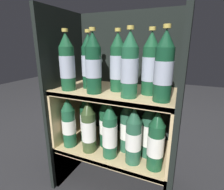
{
  "coord_description": "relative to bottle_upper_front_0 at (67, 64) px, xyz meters",
  "views": [
    {
      "loc": [
        0.31,
        -0.59,
        0.74
      ],
      "look_at": [
        0.0,
        0.11,
        0.52
      ],
      "focal_mm": 28.0,
      "sensor_mm": 36.0,
      "label": 1
    }
  ],
  "objects": [
    {
      "name": "bottle_upper_back_2",
      "position": [
        0.36,
        0.08,
        0.0
      ],
      "size": [
        0.07,
        0.07,
        0.27
      ],
      "color": "#194C2D",
      "rests_on": "shelf_upper"
    },
    {
      "name": "bottle_lower_front_3",
      "position": [
        0.33,
        0.0,
        -0.3
      ],
      "size": [
        0.07,
        0.07,
        0.27
      ],
      "color": "#285B42",
      "rests_on": "shelf_lower"
    },
    {
      "name": "bottle_upper_back_1",
      "position": [
        0.22,
        0.08,
        -0.0
      ],
      "size": [
        0.07,
        0.07,
        0.27
      ],
      "color": "#194C2D",
      "rests_on": "shelf_upper"
    },
    {
      "name": "bottle_lower_front_2",
      "position": [
        0.21,
        0.0,
        -0.3
      ],
      "size": [
        0.07,
        0.07,
        0.27
      ],
      "color": "#1E5638",
      "rests_on": "shelf_lower"
    },
    {
      "name": "bottle_lower_back_2",
      "position": [
        0.27,
        0.08,
        -0.3
      ],
      "size": [
        0.07,
        0.07,
        0.27
      ],
      "color": "#285B42",
      "rests_on": "shelf_lower"
    },
    {
      "name": "bottle_lower_front_4",
      "position": [
        0.42,
        0.0,
        -0.3
      ],
      "size": [
        0.07,
        0.07,
        0.27
      ],
      "color": "#194C2D",
      "rests_on": "shelf_lower"
    },
    {
      "name": "bottle_upper_front_2",
      "position": [
        0.3,
        0.0,
        0.0
      ],
      "size": [
        0.07,
        0.07,
        0.27
      ],
      "color": "#1E5638",
      "rests_on": "shelf_upper"
    },
    {
      "name": "fridge_side_left",
      "position": [
        -0.09,
        0.09,
        -0.2
      ],
      "size": [
        0.02,
        0.36,
        0.91
      ],
      "primitive_type": "cube",
      "color": "black",
      "rests_on": "ground_plane"
    },
    {
      "name": "bottle_upper_front_1",
      "position": [
        0.14,
        0.0,
        0.0
      ],
      "size": [
        0.07,
        0.07,
        0.27
      ],
      "color": "#144228",
      "rests_on": "shelf_upper"
    },
    {
      "name": "shelf_lower",
      "position": [
        0.21,
        0.08,
        -0.47
      ],
      "size": [
        0.56,
        0.32,
        0.24
      ],
      "color": "#DBBC84",
      "rests_on": "ground_plane"
    },
    {
      "name": "fridge_back_wall",
      "position": [
        0.21,
        0.26,
        -0.2
      ],
      "size": [
        0.6,
        0.02,
        0.91
      ],
      "primitive_type": "cube",
      "color": "black",
      "rests_on": "ground_plane"
    },
    {
      "name": "bottle_upper_front_3",
      "position": [
        0.43,
        0.0,
        0.0
      ],
      "size": [
        0.07,
        0.07,
        0.27
      ],
      "color": "#144228",
      "rests_on": "shelf_upper"
    },
    {
      "name": "bottle_lower_front_1",
      "position": [
        0.1,
        0.0,
        -0.3
      ],
      "size": [
        0.07,
        0.07,
        0.27
      ],
      "color": "#384C28",
      "rests_on": "shelf_lower"
    },
    {
      "name": "shelf_upper",
      "position": [
        0.21,
        0.08,
        -0.27
      ],
      "size": [
        0.56,
        0.32,
        0.54
      ],
      "color": "#DBBC84",
      "rests_on": "ground_plane"
    },
    {
      "name": "bottle_lower_front_0",
      "position": [
        -0.02,
        0.0,
        -0.3
      ],
      "size": [
        0.07,
        0.07,
        0.27
      ],
      "color": "#1E5638",
      "rests_on": "shelf_lower"
    },
    {
      "name": "bottle_lower_back_1",
      "position": [
        0.16,
        0.08,
        -0.3
      ],
      "size": [
        0.07,
        0.07,
        0.27
      ],
      "color": "#194C2D",
      "rests_on": "shelf_lower"
    },
    {
      "name": "bottle_upper_back_0",
      "position": [
        0.07,
        0.08,
        0.0
      ],
      "size": [
        0.07,
        0.07,
        0.27
      ],
      "color": "#144228",
      "rests_on": "shelf_upper"
    },
    {
      "name": "bottle_lower_back_0",
      "position": [
        0.04,
        0.08,
        -0.3
      ],
      "size": [
        0.07,
        0.07,
        0.27
      ],
      "color": "#194C2D",
      "rests_on": "shelf_lower"
    },
    {
      "name": "bottle_upper_front_0",
      "position": [
        0.0,
        0.0,
        0.0
      ],
      "size": [
        0.07,
        0.07,
        0.27
      ],
      "color": "#194C2D",
      "rests_on": "shelf_upper"
    },
    {
      "name": "bottle_lower_back_3",
      "position": [
        0.37,
        0.08,
        -0.3
      ],
      "size": [
        0.07,
        0.07,
        0.27
      ],
      "color": "#285B42",
      "rests_on": "shelf_lower"
    },
    {
      "name": "fridge_side_right",
      "position": [
        0.5,
        0.09,
        -0.2
      ],
      "size": [
        0.02,
        0.36,
        0.91
      ],
      "primitive_type": "cube",
      "color": "black",
      "rests_on": "ground_plane"
    }
  ]
}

